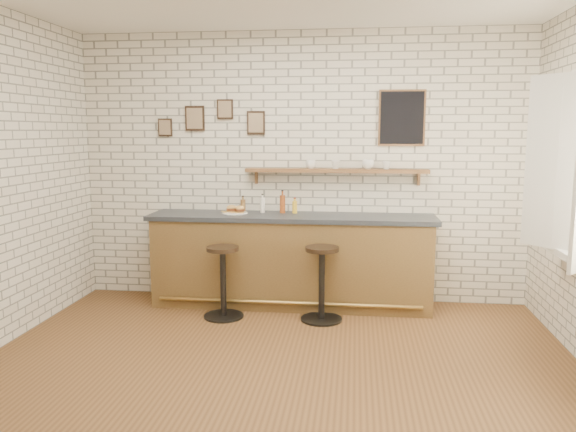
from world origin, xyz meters
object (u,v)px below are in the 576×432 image
bar_counter (291,260)px  bitters_bottle_amber (282,204)px  sandwich_plate (235,213)px  bitters_bottle_white (262,205)px  condiment_bottle_yellow (295,207)px  bitters_bottle_brown (243,206)px  shelf_cup_d (386,165)px  bar_stool_left (223,280)px  shelf_cup_a (311,164)px  ciabatta_sandwich (236,209)px  shelf_cup_b (336,165)px  bar_stool_right (322,281)px  shelf_cup_c (368,164)px

bar_counter → bitters_bottle_amber: (-0.11, 0.13, 0.61)m
sandwich_plate → bitters_bottle_white: size_ratio=1.34×
bar_counter → condiment_bottle_yellow: size_ratio=17.90×
bitters_bottle_brown → shelf_cup_d: size_ratio=2.09×
bar_counter → shelf_cup_d: size_ratio=34.75×
bar_stool_left → sandwich_plate: bearing=88.0°
bitters_bottle_amber → condiment_bottle_yellow: bitters_bottle_amber is taller
bitters_bottle_amber → bar_stool_left: bitters_bottle_amber is taller
sandwich_plate → shelf_cup_a: size_ratio=2.42×
ciabatta_sandwich → shelf_cup_d: 1.71m
bar_stool_left → shelf_cup_b: bearing=31.9°
bitters_bottle_amber → bar_stool_right: 1.04m
sandwich_plate → bar_stool_right: bearing=-26.7°
condiment_bottle_yellow → shelf_cup_c: size_ratio=1.33×
sandwich_plate → bar_stool_right: 1.27m
bitters_bottle_white → shelf_cup_c: shelf_cup_c is taller
bar_stool_right → shelf_cup_d: bearing=45.8°
bitters_bottle_amber → bar_stool_right: (0.48, -0.60, -0.70)m
bitters_bottle_brown → bar_stool_right: 1.29m
bar_counter → bar_stool_right: size_ratio=4.06×
bitters_bottle_white → bar_counter: bearing=-21.2°
bar_stool_right → bitters_bottle_amber: bearing=128.5°
bar_stool_left → shelf_cup_c: 1.99m
condiment_bottle_yellow → bar_stool_right: bearing=-60.4°
condiment_bottle_yellow → bar_stool_left: size_ratio=0.23×
shelf_cup_b → shelf_cup_d: (0.55, 0.00, -0.00)m
bitters_bottle_amber → shelf_cup_c: size_ratio=1.96×
bitters_bottle_brown → shelf_cup_a: bearing=5.3°
ciabatta_sandwich → shelf_cup_b: size_ratio=2.40×
bitters_bottle_amber → shelf_cup_b: 0.73m
shelf_cup_c → bar_counter: bearing=94.8°
sandwich_plate → shelf_cup_b: (1.10, 0.17, 0.53)m
bar_counter → shelf_cup_a: size_ratio=26.80×
ciabatta_sandwich → bar_stool_right: ciabatta_sandwich is taller
bitters_bottle_brown → shelf_cup_c: bearing=2.9°
ciabatta_sandwich → bar_stool_right: bearing=-27.0°
bar_counter → bitters_bottle_white: 0.69m
bar_counter → bitters_bottle_white: bitters_bottle_white is taller
shelf_cup_a → shelf_cup_b: (0.27, 0.00, -0.00)m
bar_counter → bar_stool_right: (0.36, -0.47, -0.10)m
bitters_bottle_brown → shelf_cup_c: (1.37, 0.07, 0.47)m
shelf_cup_a → shelf_cup_d: shelf_cup_a is taller
sandwich_plate → condiment_bottle_yellow: (0.65, 0.10, 0.07)m
bitters_bottle_amber → bitters_bottle_brown: bearing=-180.0°
bar_stool_left → bar_stool_right: bearing=1.4°
bitters_bottle_white → shelf_cup_a: bearing=7.4°
sandwich_plate → ciabatta_sandwich: (0.01, 0.00, 0.04)m
sandwich_plate → shelf_cup_b: bearing=8.8°
sandwich_plate → shelf_cup_c: bearing=6.7°
bitters_bottle_brown → bar_stool_left: bearing=-98.2°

